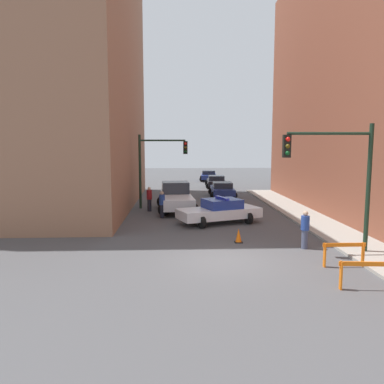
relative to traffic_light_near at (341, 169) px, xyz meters
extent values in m
plane|color=#4C4C4F|center=(-4.73, -0.67, -3.53)|extent=(120.00, 120.00, 0.00)
cube|color=#9E998E|center=(1.47, -0.67, -3.47)|extent=(2.40, 44.00, 0.12)
cube|color=#93664C|center=(-16.73, 13.33, 6.29)|extent=(14.00, 20.00, 19.63)
cylinder|color=black|center=(1.17, 0.01, -0.81)|extent=(0.18, 0.18, 5.20)
cylinder|color=black|center=(-0.53, 0.01, 1.39)|extent=(3.40, 0.12, 0.12)
cube|color=black|center=(-2.23, 0.01, 0.89)|extent=(0.30, 0.22, 0.90)
sphere|color=red|center=(-2.23, -0.14, 1.16)|extent=(0.18, 0.18, 0.18)
sphere|color=#4C3D0C|center=(-2.23, -0.14, 0.89)|extent=(0.18, 0.18, 0.18)
sphere|color=#0C4219|center=(-2.23, -0.14, 0.62)|extent=(0.18, 0.18, 0.18)
cylinder|color=black|center=(-9.13, 11.74, -0.93)|extent=(0.18, 0.18, 5.20)
cylinder|color=black|center=(-7.53, 11.74, 1.27)|extent=(3.20, 0.12, 0.12)
cube|color=black|center=(-5.93, 11.74, 0.77)|extent=(0.30, 0.22, 0.90)
sphere|color=red|center=(-5.93, 11.60, 1.04)|extent=(0.18, 0.18, 0.18)
sphere|color=#4C3D0C|center=(-5.93, 11.60, 0.77)|extent=(0.18, 0.18, 0.18)
sphere|color=#0C4219|center=(-5.93, 11.60, 0.50)|extent=(0.18, 0.18, 0.18)
cube|color=white|center=(-4.14, 6.35, -2.93)|extent=(5.05, 3.37, 0.55)
cube|color=navy|center=(-3.97, 6.42, -2.39)|extent=(2.42, 2.21, 0.52)
cylinder|color=black|center=(-5.21, 5.05, -3.20)|extent=(0.44, 0.70, 0.66)
cylinder|color=black|center=(-5.81, 6.64, -3.20)|extent=(0.44, 0.70, 0.66)
cylinder|color=black|center=(-2.48, 6.06, -3.20)|extent=(0.44, 0.70, 0.66)
cylinder|color=black|center=(-3.07, 7.66, -3.20)|extent=(0.44, 0.70, 0.66)
cube|color=#2633BF|center=(-3.97, 6.42, -2.07)|extent=(0.67, 1.37, 0.12)
cube|color=silver|center=(-6.57, 10.56, -2.78)|extent=(2.37, 5.53, 0.70)
cube|color=#2D333D|center=(-6.65, 11.64, -2.03)|extent=(1.96, 1.85, 0.80)
cylinder|color=black|center=(-7.61, 12.16, -3.13)|extent=(0.82, 0.32, 0.80)
cylinder|color=black|center=(-5.77, 12.29, -3.13)|extent=(0.82, 0.32, 0.80)
cylinder|color=black|center=(-7.37, 8.83, -3.13)|extent=(0.82, 0.32, 0.80)
cylinder|color=black|center=(-5.54, 8.95, -3.13)|extent=(0.82, 0.32, 0.80)
cube|color=navy|center=(-2.59, 17.33, -2.96)|extent=(1.92, 4.35, 0.52)
cube|color=#232833|center=(-2.60, 17.16, -2.46)|extent=(1.63, 1.85, 0.48)
cylinder|color=black|center=(-3.38, 18.68, -3.22)|extent=(0.63, 0.24, 0.62)
cylinder|color=black|center=(-1.73, 18.64, -3.22)|extent=(0.63, 0.24, 0.62)
cylinder|color=black|center=(-3.46, 16.02, -3.22)|extent=(0.63, 0.24, 0.62)
cylinder|color=black|center=(-1.80, 15.97, -3.22)|extent=(0.63, 0.24, 0.62)
cube|color=black|center=(-2.35, 24.43, -2.96)|extent=(1.99, 4.38, 0.52)
cube|color=#232833|center=(-2.36, 24.26, -2.46)|extent=(1.66, 1.87, 0.48)
cylinder|color=black|center=(-3.12, 25.80, -3.22)|extent=(0.63, 0.25, 0.62)
cylinder|color=black|center=(-1.47, 25.73, -3.22)|extent=(0.63, 0.25, 0.62)
cylinder|color=black|center=(-3.24, 23.14, -3.22)|extent=(0.63, 0.25, 0.62)
cylinder|color=black|center=(-1.58, 23.06, -3.22)|extent=(0.63, 0.25, 0.62)
cube|color=navy|center=(-2.45, 32.32, -2.96)|extent=(2.16, 4.44, 0.52)
cube|color=#232833|center=(-2.46, 32.15, -2.46)|extent=(1.73, 1.94, 0.48)
cylinder|color=black|center=(-3.16, 33.72, -3.22)|extent=(0.64, 0.27, 0.62)
cylinder|color=black|center=(-1.51, 33.58, -3.22)|extent=(0.64, 0.27, 0.62)
cylinder|color=black|center=(-3.39, 31.07, -3.22)|extent=(0.64, 0.27, 0.62)
cylinder|color=black|center=(-1.74, 30.92, -3.22)|extent=(0.64, 0.27, 0.62)
cylinder|color=black|center=(-7.47, 8.12, -3.12)|extent=(0.40, 0.40, 0.82)
cylinder|color=navy|center=(-7.47, 8.12, -2.40)|extent=(0.51, 0.51, 0.62)
sphere|color=tan|center=(-7.47, 8.12, -1.98)|extent=(0.31, 0.31, 0.22)
cylinder|color=black|center=(-8.42, 10.55, -3.12)|extent=(0.33, 0.33, 0.82)
cylinder|color=maroon|center=(-8.42, 10.55, -2.40)|extent=(0.43, 0.43, 0.62)
sphere|color=tan|center=(-8.42, 10.55, -1.98)|extent=(0.26, 0.26, 0.22)
cylinder|color=#474C66|center=(-1.05, 0.90, -3.12)|extent=(0.30, 0.30, 0.82)
cylinder|color=navy|center=(-1.05, 0.90, -2.40)|extent=(0.39, 0.39, 0.62)
sphere|color=tan|center=(-1.05, 0.90, -1.98)|extent=(0.24, 0.24, 0.22)
cube|color=orange|center=(-0.81, -3.80, -2.70)|extent=(1.60, 0.18, 0.14)
cube|color=orange|center=(-1.52, -3.74, -3.08)|extent=(0.06, 0.16, 0.90)
cube|color=orange|center=(-0.45, -1.59, -2.70)|extent=(1.60, 0.06, 0.14)
cube|color=orange|center=(-1.17, -1.59, -3.08)|extent=(0.05, 0.16, 0.90)
cube|color=orange|center=(0.27, -1.58, -3.08)|extent=(0.05, 0.16, 0.90)
cube|color=black|center=(-3.74, 2.04, -3.51)|extent=(0.36, 0.36, 0.04)
cone|color=#F2600C|center=(-3.74, 2.04, -3.18)|extent=(0.28, 0.28, 0.62)
camera|label=1|loc=(-6.62, -14.69, 0.92)|focal=35.00mm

